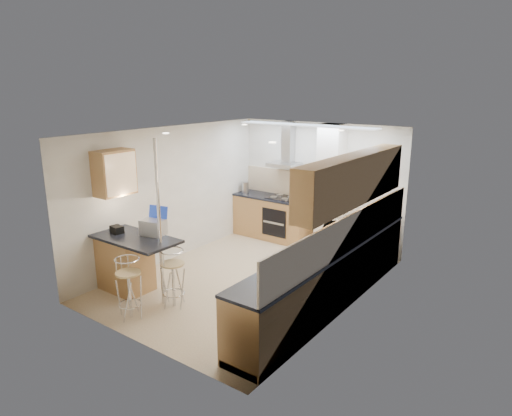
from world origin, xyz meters
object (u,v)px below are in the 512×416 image
Objects in this scene: bar_stool_end at (173,278)px; bar_stool_near at (129,288)px; laptop at (153,227)px; bread_bin at (296,257)px; microwave at (334,234)px.

bar_stool_near is at bearing -168.01° from bar_stool_end.
bar_stool_end is (0.64, -0.22, -0.61)m from laptop.
bread_bin is at bearing -38.92° from bar_stool_end.
laptop is 0.91m from bar_stool_end.
microwave is at bearing -13.45° from bar_stool_end.
laptop is at bearing 101.47° from microwave.
bread_bin is (2.03, 1.16, 0.56)m from bar_stool_near.
bar_stool_near is 0.66m from bar_stool_end.
microwave reaches higher than bar_stool_near.
bar_stool_near is 2.56× the size of bread_bin.
bar_stool_near is 2.40m from bread_bin.
microwave is 1.36× the size of bread_bin.
laptop reaches higher than bar_stool_near.
microwave is at bearing 112.78° from bread_bin.
laptop is 0.40× the size of bar_stool_end.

